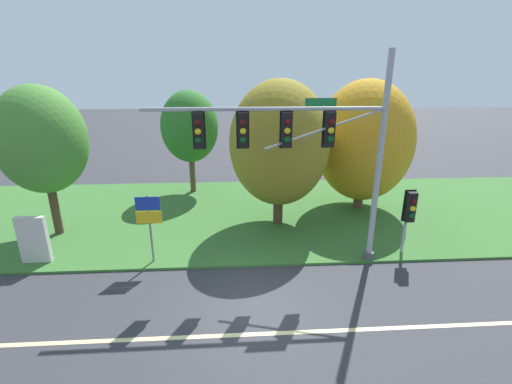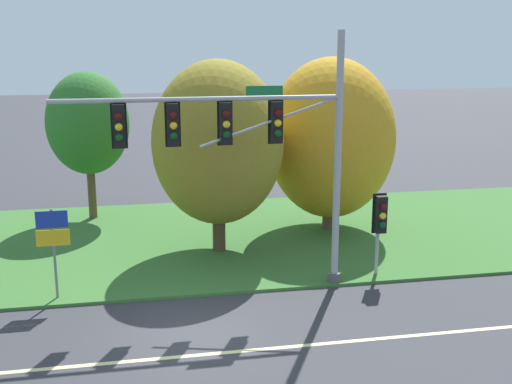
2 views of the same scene
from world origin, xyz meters
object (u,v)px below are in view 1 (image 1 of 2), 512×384
Objects in this scene: tree_mid_verge at (364,141)px; pedestrian_signal_near_kerb at (410,210)px; traffic_signal_mast at (305,142)px; info_kiosk at (34,240)px; tree_nearest_road at (42,140)px; route_sign_post at (149,218)px; tree_behind_signpost at (279,144)px; tree_left_of_mast at (190,127)px.

pedestrian_signal_near_kerb is at bearing -90.08° from tree_mid_verge.
traffic_signal_mast is 7.40m from tree_mid_verge.
tree_nearest_road is at bearing 99.16° from info_kiosk.
pedestrian_signal_near_kerb is (4.41, 0.29, -2.80)m from traffic_signal_mast.
info_kiosk is (-4.59, 0.29, -0.93)m from route_sign_post.
tree_behind_signpost is 3.67× the size of info_kiosk.
route_sign_post reaches higher than pedestrian_signal_near_kerb.
tree_mid_verge is (4.42, 5.84, -1.02)m from traffic_signal_mast.
tree_nearest_road is (-10.85, 3.30, -0.38)m from traffic_signal_mast.
pedestrian_signal_near_kerb is at bearing -0.13° from route_sign_post.
tree_nearest_road reaches higher than pedestrian_signal_near_kerb.
tree_nearest_road is (-5.03, 2.99, 2.51)m from route_sign_post.
tree_behind_signpost reaches higher than tree_nearest_road.
tree_behind_signpost is 1.00× the size of tree_mid_verge.
tree_behind_signpost is (4.83, -5.47, -0.12)m from tree_left_of_mast.
tree_mid_verge is at bearing -19.85° from tree_left_of_mast.
info_kiosk is (0.43, -2.69, -3.44)m from tree_nearest_road.
pedestrian_signal_near_kerb is 15.75m from tree_nearest_road.
route_sign_post is at bearing -30.73° from tree_nearest_road.
tree_nearest_road is at bearing 149.27° from route_sign_post.
tree_nearest_road is 15.49m from tree_mid_verge.
tree_nearest_road is 8.24m from tree_left_of_mast.
traffic_signal_mast is 11.11m from info_kiosk.
pedestrian_signal_near_kerb is 5.83m from tree_mid_verge.
tree_nearest_road is 0.97× the size of tree_behind_signpost.
traffic_signal_mast is at bearing -176.22° from pedestrian_signal_near_kerb.
tree_behind_signpost reaches higher than info_kiosk.
traffic_signal_mast is at bearing -16.93° from tree_nearest_road.
pedestrian_signal_near_kerb is at bearing -36.54° from tree_behind_signpost.
pedestrian_signal_near_kerb is 10.24m from route_sign_post.
tree_nearest_road reaches higher than info_kiosk.
traffic_signal_mast is at bearing -3.09° from route_sign_post.
info_kiosk is at bearing 178.77° from pedestrian_signal_near_kerb.
pedestrian_signal_near_kerb is 14.87m from info_kiosk.
info_kiosk is at bearing 176.33° from route_sign_post.
pedestrian_signal_near_kerb is 1.00× the size of route_sign_post.
tree_behind_signpost is 5.22m from tree_mid_verge.
tree_mid_verge reaches higher than route_sign_post.
traffic_signal_mast is 4.58× the size of info_kiosk.
pedestrian_signal_near_kerb is 13.40m from tree_left_of_mast.
tree_behind_signpost reaches higher than pedestrian_signal_near_kerb.
pedestrian_signal_near_kerb is at bearing -11.16° from tree_nearest_road.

